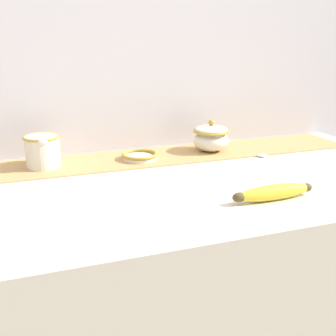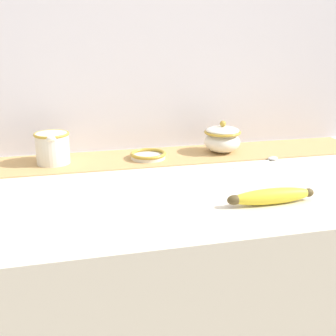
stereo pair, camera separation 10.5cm
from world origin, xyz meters
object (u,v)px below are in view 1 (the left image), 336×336
at_px(banana, 273,192).
at_px(spoon, 259,156).
at_px(sugar_bowl, 211,137).
at_px(small_dish, 140,156).
at_px(cream_pitcher, 43,150).

bearing_deg(banana, spoon, 64.01).
distance_m(sugar_bowl, small_dish, 0.25).
height_order(cream_pitcher, banana, cream_pitcher).
distance_m(cream_pitcher, small_dish, 0.29).
xyz_separation_m(sugar_bowl, small_dish, (-0.25, -0.02, -0.04)).
xyz_separation_m(sugar_bowl, banana, (-0.05, -0.44, -0.03)).
relative_size(small_dish, banana, 0.52).
bearing_deg(spoon, sugar_bowl, 111.15).
bearing_deg(small_dish, banana, -64.39).
height_order(sugar_bowl, banana, sugar_bowl).
relative_size(cream_pitcher, small_dish, 1.08).
bearing_deg(spoon, cream_pitcher, 147.49).
height_order(small_dish, banana, banana).
bearing_deg(sugar_bowl, cream_pitcher, 179.88).
distance_m(banana, spoon, 0.36).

